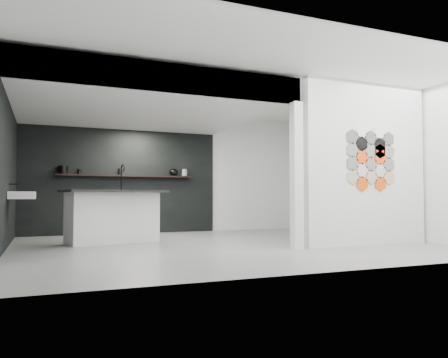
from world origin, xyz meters
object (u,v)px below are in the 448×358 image
(glass_vase, at_px, (185,173))
(utensil_cup, at_px, (79,172))
(partition_panel, at_px, (366,164))
(glass_bowl, at_px, (185,174))
(stockpot, at_px, (63,170))
(wall_basin, at_px, (22,195))
(bottle_dark, at_px, (119,172))
(kitchen_island, at_px, (113,216))
(kettle, at_px, (174,172))

(glass_vase, bearing_deg, utensil_cup, 180.00)
(partition_panel, relative_size, glass_bowl, 22.40)
(partition_panel, relative_size, stockpot, 13.75)
(glass_bowl, bearing_deg, wall_basin, -148.65)
(wall_basin, distance_m, stockpot, 2.25)
(partition_panel, relative_size, wall_basin, 4.67)
(wall_basin, height_order, utensil_cup, utensil_cup)
(partition_panel, xyz_separation_m, utensil_cup, (-4.44, 3.87, -0.03))
(wall_basin, bearing_deg, stockpot, 71.52)
(bottle_dark, relative_size, utensil_cup, 1.34)
(partition_panel, distance_m, wall_basin, 5.78)
(wall_basin, bearing_deg, glass_vase, 31.35)
(glass_vase, distance_m, bottle_dark, 1.52)
(stockpot, xyz_separation_m, bottle_dark, (1.18, 0.00, -0.01))
(partition_panel, bearing_deg, glass_bowl, 118.23)
(kitchen_island, distance_m, glass_vase, 2.80)
(partition_panel, height_order, utensil_cup, partition_panel)
(kitchen_island, relative_size, utensil_cup, 18.55)
(kettle, xyz_separation_m, glass_bowl, (0.27, 0.00, -0.04))
(stockpot, bearing_deg, wall_basin, -108.48)
(bottle_dark, bearing_deg, wall_basin, -132.09)
(kettle, relative_size, utensil_cup, 1.90)
(wall_basin, xyz_separation_m, utensil_cup, (1.02, 2.07, 0.52))
(kitchen_island, relative_size, kettle, 9.76)
(wall_basin, relative_size, glass_bowl, 4.80)
(wall_basin, bearing_deg, kettle, 33.47)
(stockpot, relative_size, glass_bowl, 1.63)
(bottle_dark, bearing_deg, glass_bowl, 0.00)
(glass_bowl, distance_m, bottle_dark, 1.52)
(wall_basin, height_order, kitchen_island, kitchen_island)
(partition_panel, xyz_separation_m, stockpot, (-4.78, 3.87, 0.00))
(bottle_dark, bearing_deg, kitchen_island, -101.76)
(kettle, height_order, bottle_dark, kettle)
(kitchen_island, relative_size, bottle_dark, 13.87)
(kitchen_island, relative_size, glass_vase, 12.07)
(stockpot, distance_m, glass_vase, 2.70)
(stockpot, bearing_deg, glass_bowl, 0.00)
(kitchen_island, bearing_deg, wall_basin, 175.07)
(kitchen_island, bearing_deg, utensil_cup, 90.43)
(kitchen_island, height_order, kettle, kettle)
(wall_basin, xyz_separation_m, kitchen_island, (1.48, 0.23, -0.36))
(bottle_dark, height_order, utensil_cup, bottle_dark)
(stockpot, distance_m, utensil_cup, 0.33)
(bottle_dark, bearing_deg, glass_vase, 0.00)
(wall_basin, bearing_deg, utensil_cup, 63.69)
(glass_vase, bearing_deg, glass_bowl, 0.00)
(wall_basin, bearing_deg, glass_bowl, 31.35)
(partition_panel, distance_m, glass_vase, 4.39)
(kitchen_island, distance_m, kettle, 2.63)
(utensil_cup, bearing_deg, glass_vase, 0.00)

